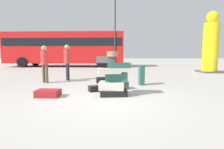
# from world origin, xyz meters

# --- Properties ---
(ground_plane) EXTENTS (80.00, 80.00, 0.00)m
(ground_plane) POSITION_xyz_m (0.00, 0.00, 0.00)
(ground_plane) COLOR #ADA89E
(suitcase_tower) EXTENTS (0.98, 0.59, 1.29)m
(suitcase_tower) POSITION_xyz_m (0.27, 0.47, 0.54)
(suitcase_tower) COLOR black
(suitcase_tower) RESTS_ON ground
(suitcase_teal_white_trunk) EXTENTS (0.21, 0.30, 0.79)m
(suitcase_teal_white_trunk) POSITION_xyz_m (1.44, 2.19, 0.39)
(suitcase_teal_white_trunk) COLOR #26594C
(suitcase_teal_white_trunk) RESTS_ON ground
(suitcase_charcoal_foreground_far) EXTENTS (0.76, 0.61, 0.27)m
(suitcase_charcoal_foreground_far) POSITION_xyz_m (0.46, 1.41, 0.13)
(suitcase_charcoal_foreground_far) COLOR #4C4C51
(suitcase_charcoal_foreground_far) RESTS_ON ground
(suitcase_black_behind_tower) EXTENTS (0.59, 0.47, 0.18)m
(suitcase_black_behind_tower) POSITION_xyz_m (-0.25, 1.08, 0.09)
(suitcase_black_behind_tower) COLOR black
(suitcase_black_behind_tower) RESTS_ON ground
(suitcase_maroon_right_side) EXTENTS (0.68, 0.49, 0.20)m
(suitcase_maroon_right_side) POSITION_xyz_m (-1.59, 0.36, 0.10)
(suitcase_maroon_right_side) COLOR maroon
(suitcase_maroon_right_side) RESTS_ON ground
(suitcase_black_left_side) EXTENTS (0.71, 0.48, 0.23)m
(suitcase_black_left_side) POSITION_xyz_m (-0.03, 2.77, 0.11)
(suitcase_black_left_side) COLOR black
(suitcase_black_left_side) RESTS_ON ground
(person_bearded_onlooker) EXTENTS (0.30, 0.32, 1.63)m
(person_bearded_onlooker) POSITION_xyz_m (-1.74, 3.54, 0.97)
(person_bearded_onlooker) COLOR black
(person_bearded_onlooker) RESTS_ON ground
(person_tourist_with_camera) EXTENTS (0.30, 0.30, 1.56)m
(person_tourist_with_camera) POSITION_xyz_m (-2.52, 2.81, 0.93)
(person_tourist_with_camera) COLOR brown
(person_tourist_with_camera) RESTS_ON ground
(yellow_dummy_statue) EXTENTS (1.33, 1.33, 3.90)m
(yellow_dummy_statue) POSITION_xyz_m (6.77, 6.75, 1.73)
(yellow_dummy_statue) COLOR yellow
(yellow_dummy_statue) RESTS_ON ground
(parked_bus) EXTENTS (11.03, 3.24, 3.15)m
(parked_bus) POSITION_xyz_m (-3.88, 12.26, 1.84)
(parked_bus) COLOR red
(parked_bus) RESTS_ON ground
(lamp_post) EXTENTS (0.36, 0.36, 7.19)m
(lamp_post) POSITION_xyz_m (0.74, 10.71, 4.58)
(lamp_post) COLOR #333338
(lamp_post) RESTS_ON ground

